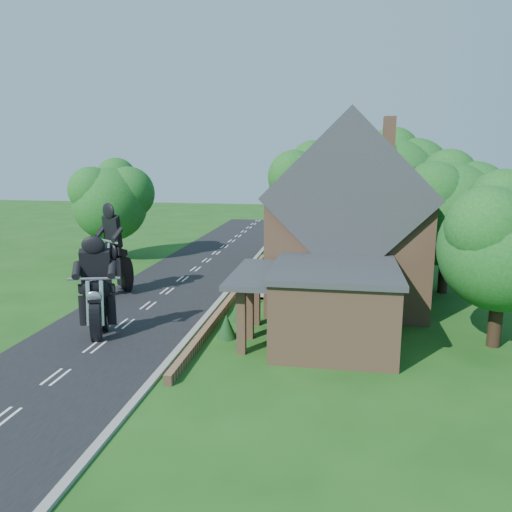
% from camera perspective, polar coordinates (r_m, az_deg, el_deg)
% --- Properties ---
extents(ground, '(120.00, 120.00, 0.00)m').
position_cam_1_polar(ground, '(25.20, -14.76, -7.52)').
color(ground, '#194914').
rests_on(ground, ground).
extents(road, '(7.00, 80.00, 0.02)m').
position_cam_1_polar(road, '(25.20, -14.76, -7.50)').
color(road, black).
rests_on(road, ground).
extents(kerb, '(0.30, 80.00, 0.12)m').
position_cam_1_polar(kerb, '(23.94, -6.71, -8.07)').
color(kerb, gray).
rests_on(kerb, ground).
extents(garden_wall, '(0.30, 22.00, 0.40)m').
position_cam_1_polar(garden_wall, '(28.36, -2.60, -4.58)').
color(garden_wall, '#8F6549').
rests_on(garden_wall, ground).
extents(house, '(9.54, 8.64, 10.24)m').
position_cam_1_polar(house, '(27.86, 10.34, 3.67)').
color(house, '#8F6549').
rests_on(house, ground).
extents(annex, '(7.05, 5.94, 3.44)m').
position_cam_1_polar(annex, '(21.74, 8.57, -5.43)').
color(annex, '#8F6549').
rests_on(annex, ground).
extents(tree_annex_side, '(5.64, 5.20, 7.48)m').
position_cam_1_polar(tree_annex_side, '(23.05, 27.22, 1.85)').
color(tree_annex_side, black).
rests_on(tree_annex_side, ground).
extents(tree_house_right, '(6.51, 6.00, 8.40)m').
position_cam_1_polar(tree_house_right, '(31.05, 21.85, 5.39)').
color(tree_house_right, black).
rests_on(tree_house_right, ground).
extents(tree_behind_house, '(7.81, 7.20, 10.08)m').
position_cam_1_polar(tree_behind_house, '(38.01, 15.95, 8.32)').
color(tree_behind_house, black).
rests_on(tree_behind_house, ground).
extents(tree_behind_left, '(6.94, 6.40, 9.16)m').
position_cam_1_polar(tree_behind_left, '(38.86, 6.82, 8.01)').
color(tree_behind_left, black).
rests_on(tree_behind_left, ground).
extents(tree_far_road, '(6.08, 5.60, 7.84)m').
position_cam_1_polar(tree_far_road, '(39.70, -15.80, 6.43)').
color(tree_far_road, black).
rests_on(tree_far_road, ground).
extents(shrub_a, '(0.90, 0.90, 1.10)m').
position_cam_1_polar(shrub_a, '(22.47, -3.38, -8.02)').
color(shrub_a, '#103314').
rests_on(shrub_a, ground).
extents(shrub_b, '(0.90, 0.90, 1.10)m').
position_cam_1_polar(shrub_b, '(24.78, -2.07, -6.12)').
color(shrub_b, '#103314').
rests_on(shrub_b, ground).
extents(shrub_c, '(0.90, 0.90, 1.10)m').
position_cam_1_polar(shrub_c, '(27.13, -0.99, -4.55)').
color(shrub_c, '#103314').
rests_on(shrub_c, ground).
extents(shrub_d, '(0.90, 0.90, 1.10)m').
position_cam_1_polar(shrub_d, '(31.89, 0.68, -2.10)').
color(shrub_d, '#103314').
rests_on(shrub_d, ground).
extents(shrub_e, '(0.90, 0.90, 1.10)m').
position_cam_1_polar(shrub_e, '(34.30, 1.34, -1.13)').
color(shrub_e, '#103314').
rests_on(shrub_e, ground).
extents(shrub_f, '(0.90, 0.90, 1.10)m').
position_cam_1_polar(shrub_f, '(36.72, 1.91, -0.29)').
color(shrub_f, '#103314').
rests_on(shrub_f, ground).
extents(motorcycle_lead, '(0.76, 1.53, 1.38)m').
position_cam_1_polar(motorcycle_lead, '(23.57, -17.50, -7.24)').
color(motorcycle_lead, black).
rests_on(motorcycle_lead, ground).
extents(motorcycle_follow, '(1.30, 1.69, 1.61)m').
position_cam_1_polar(motorcycle_follow, '(30.37, -15.78, -2.74)').
color(motorcycle_follow, black).
rests_on(motorcycle_follow, ground).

